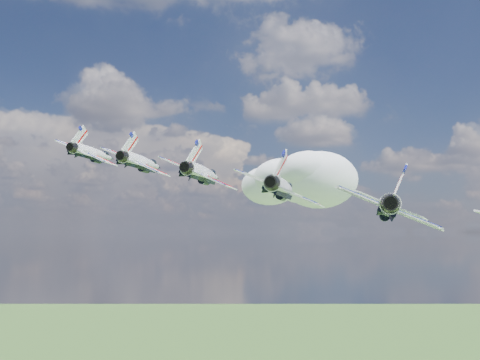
{
  "coord_description": "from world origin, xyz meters",
  "views": [
    {
      "loc": [
        24.14,
        -80.47,
        133.73
      ],
      "look_at": [
        25.75,
        -15.69,
        140.08
      ],
      "focal_mm": 40.0,
      "sensor_mm": 36.0,
      "label": 1
    }
  ],
  "objects_px": {
    "jet_4": "(389,207)",
    "jet_1": "(142,162)",
    "jet_2": "(203,173)",
    "jet_0": "(94,153)",
    "jet_3": "(282,188)"
  },
  "relations": [
    {
      "from": "jet_4",
      "to": "jet_1",
      "type": "bearing_deg",
      "value": 151.8
    },
    {
      "from": "jet_2",
      "to": "jet_4",
      "type": "bearing_deg",
      "value": -28.2
    },
    {
      "from": "jet_0",
      "to": "jet_1",
      "type": "relative_size",
      "value": 1.0
    },
    {
      "from": "jet_1",
      "to": "jet_4",
      "type": "bearing_deg",
      "value": -28.2
    },
    {
      "from": "jet_0",
      "to": "jet_1",
      "type": "xyz_separation_m",
      "value": [
        9.38,
        -8.99,
        -2.61
      ]
    },
    {
      "from": "jet_1",
      "to": "jet_4",
      "type": "relative_size",
      "value": 1.0
    },
    {
      "from": "jet_4",
      "to": "jet_0",
      "type": "bearing_deg",
      "value": 151.8
    },
    {
      "from": "jet_2",
      "to": "jet_3",
      "type": "relative_size",
      "value": 1.0
    },
    {
      "from": "jet_1",
      "to": "jet_2",
      "type": "xyz_separation_m",
      "value": [
        9.38,
        -8.99,
        -2.61
      ]
    },
    {
      "from": "jet_1",
      "to": "jet_0",
      "type": "bearing_deg",
      "value": 151.8
    },
    {
      "from": "jet_0",
      "to": "jet_4",
      "type": "xyz_separation_m",
      "value": [
        37.5,
        -35.96,
        -10.44
      ]
    },
    {
      "from": "jet_2",
      "to": "jet_4",
      "type": "relative_size",
      "value": 1.0
    },
    {
      "from": "jet_0",
      "to": "jet_2",
      "type": "distance_m",
      "value": 26.5
    },
    {
      "from": "jet_1",
      "to": "jet_2",
      "type": "height_order",
      "value": "jet_1"
    },
    {
      "from": "jet_1",
      "to": "jet_2",
      "type": "relative_size",
      "value": 1.0
    }
  ]
}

